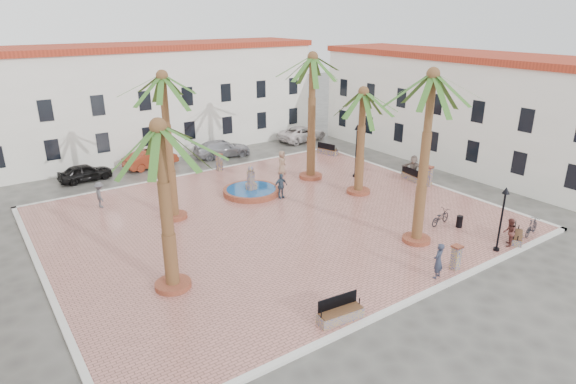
# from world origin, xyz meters

# --- Properties ---
(ground) EXTENTS (120.00, 120.00, 0.00)m
(ground) POSITION_xyz_m (0.00, 0.00, 0.00)
(ground) COLOR #56544F
(ground) RESTS_ON ground
(plaza) EXTENTS (26.00, 22.00, 0.15)m
(plaza) POSITION_xyz_m (0.00, 0.00, 0.07)
(plaza) COLOR #BE7469
(plaza) RESTS_ON ground
(kerb_n) EXTENTS (26.30, 0.30, 0.16)m
(kerb_n) POSITION_xyz_m (0.00, 11.00, 0.08)
(kerb_n) COLOR silver
(kerb_n) RESTS_ON ground
(kerb_s) EXTENTS (26.30, 0.30, 0.16)m
(kerb_s) POSITION_xyz_m (0.00, -11.00, 0.08)
(kerb_s) COLOR silver
(kerb_s) RESTS_ON ground
(kerb_e) EXTENTS (0.30, 22.30, 0.16)m
(kerb_e) POSITION_xyz_m (13.00, 0.00, 0.08)
(kerb_e) COLOR silver
(kerb_e) RESTS_ON ground
(kerb_w) EXTENTS (0.30, 22.30, 0.16)m
(kerb_w) POSITION_xyz_m (-13.00, 0.00, 0.08)
(kerb_w) COLOR silver
(kerb_w) RESTS_ON ground
(building_north) EXTENTS (30.40, 7.40, 9.50)m
(building_north) POSITION_xyz_m (-0.00, 19.99, 4.77)
(building_north) COLOR white
(building_north) RESTS_ON ground
(building_east) EXTENTS (7.40, 26.40, 9.00)m
(building_east) POSITION_xyz_m (19.99, 2.00, 4.52)
(building_east) COLOR white
(building_east) RESTS_ON ground
(fountain) EXTENTS (3.89, 3.89, 2.01)m
(fountain) POSITION_xyz_m (0.93, 4.38, 0.42)
(fountain) COLOR #9D4931
(fountain) RESTS_ON plaza
(palm_nw) EXTENTS (5.05, 5.05, 8.89)m
(palm_nw) POSITION_xyz_m (-5.08, 3.49, 7.80)
(palm_nw) COLOR #9D4931
(palm_nw) RESTS_ON plaza
(palm_sw) EXTENTS (5.37, 5.37, 7.86)m
(palm_sw) POSITION_xyz_m (-8.25, -4.06, 6.76)
(palm_sw) COLOR #9D4931
(palm_sw) RESTS_ON plaza
(palm_s) EXTENTS (4.96, 4.96, 9.36)m
(palm_s) POSITION_xyz_m (4.60, -7.21, 8.26)
(palm_s) COLOR #9D4931
(palm_s) RESTS_ON plaza
(palm_e) EXTENTS (5.24, 5.24, 7.37)m
(palm_e) POSITION_xyz_m (7.20, 0.29, 6.31)
(palm_e) COLOR #9D4931
(palm_e) RESTS_ON plaza
(palm_ne) EXTENTS (5.67, 5.67, 9.33)m
(palm_ne) POSITION_xyz_m (6.46, 4.80, 8.12)
(palm_ne) COLOR #9D4931
(palm_ne) RESTS_ON plaza
(bench_s) EXTENTS (2.03, 0.82, 1.04)m
(bench_s) POSITION_xyz_m (-3.64, -10.38, 0.44)
(bench_s) COLOR #7A665D
(bench_s) RESTS_ON plaza
(bench_se) EXTENTS (1.69, 1.25, 0.87)m
(bench_se) POSITION_xyz_m (9.15, -10.38, 0.40)
(bench_se) COLOR #7A665D
(bench_se) RESTS_ON plaza
(bench_e) EXTENTS (0.83, 1.90, 0.97)m
(bench_e) POSITION_xyz_m (12.38, 0.04, 0.42)
(bench_e) COLOR #7A665D
(bench_e) RESTS_ON plaza
(bench_ne) EXTENTS (1.08, 2.03, 1.03)m
(bench_ne) POSITION_xyz_m (11.70, 9.19, 0.44)
(bench_ne) COLOR #7A665D
(bench_ne) RESTS_ON plaza
(lamppost_s) EXTENTS (0.39, 0.39, 3.57)m
(lamppost_s) POSITION_xyz_m (7.21, -10.40, 2.57)
(lamppost_s) COLOR black
(lamppost_s) RESTS_ON plaza
(lamppost_e) EXTENTS (0.44, 0.44, 4.08)m
(lamppost_e) POSITION_xyz_m (9.43, 3.06, 2.92)
(lamppost_e) COLOR black
(lamppost_e) RESTS_ON plaza
(bollard_se) EXTENTS (0.46, 0.46, 1.28)m
(bollard_se) POSITION_xyz_m (3.71, -10.40, 0.81)
(bollard_se) COLOR #7A665D
(bollard_se) RESTS_ON plaza
(bollard_n) EXTENTS (0.57, 0.57, 1.37)m
(bollard_n) POSITION_xyz_m (1.57, 10.40, 0.86)
(bollard_n) COLOR #7A665D
(bollard_n) RESTS_ON plaza
(bollard_e) EXTENTS (0.63, 0.63, 1.45)m
(bollard_e) POSITION_xyz_m (12.40, -1.51, 0.90)
(bollard_e) COLOR #7A665D
(bollard_e) RESTS_ON plaza
(litter_bin) EXTENTS (0.36, 0.36, 0.70)m
(litter_bin) POSITION_xyz_m (8.09, -7.40, 0.50)
(litter_bin) COLOR black
(litter_bin) RESTS_ON plaza
(cyclist_a) EXTENTS (0.73, 0.57, 1.77)m
(cyclist_a) POSITION_xyz_m (2.36, -10.40, 1.04)
(cyclist_a) COLOR #2A2E41
(cyclist_a) RESTS_ON plaza
(bicycle_a) EXTENTS (1.79, 0.83, 0.91)m
(bicycle_a) POSITION_xyz_m (7.50, -6.48, 0.60)
(bicycle_a) COLOR black
(bicycle_a) RESTS_ON plaza
(cyclist_b) EXTENTS (0.96, 0.90, 1.56)m
(cyclist_b) POSITION_xyz_m (8.22, -10.40, 0.93)
(cyclist_b) COLOR #582925
(cyclist_b) RESTS_ON plaza
(bicycle_b) EXTENTS (1.74, 0.76, 1.01)m
(bicycle_b) POSITION_xyz_m (10.50, -10.40, 0.66)
(bicycle_b) COLOR black
(bicycle_b) RESTS_ON plaza
(pedestrian_fountain_a) EXTENTS (1.09, 1.01, 1.87)m
(pedestrian_fountain_a) POSITION_xyz_m (5.16, 6.82, 1.09)
(pedestrian_fountain_a) COLOR #98765E
(pedestrian_fountain_a) RESTS_ON plaza
(pedestrian_fountain_b) EXTENTS (1.02, 0.45, 1.72)m
(pedestrian_fountain_b) POSITION_xyz_m (2.18, 2.54, 1.01)
(pedestrian_fountain_b) COLOR #3A4E62
(pedestrian_fountain_b) RESTS_ON plaza
(pedestrian_north) EXTENTS (0.71, 1.14, 1.70)m
(pedestrian_north) POSITION_xyz_m (-8.29, 7.81, 1.00)
(pedestrian_north) COLOR #504F54
(pedestrian_north) RESTS_ON plaza
(pedestrian_east) EXTENTS (1.13, 1.87, 1.92)m
(pedestrian_east) POSITION_xyz_m (12.40, -0.03, 1.11)
(pedestrian_east) COLOR #706057
(pedestrian_east) RESTS_ON plaza
(car_black) EXTENTS (3.96, 1.82, 1.32)m
(car_black) POSITION_xyz_m (-7.71, 14.35, 0.66)
(car_black) COLOR black
(car_black) RESTS_ON ground
(car_red) EXTENTS (4.64, 2.36, 1.46)m
(car_red) POSITION_xyz_m (-2.41, 14.86, 0.73)
(car_red) COLOR maroon
(car_red) RESTS_ON ground
(car_silver) EXTENTS (5.31, 2.88, 1.46)m
(car_silver) POSITION_xyz_m (3.87, 14.32, 0.73)
(car_silver) COLOR #9D9DA6
(car_silver) RESTS_ON ground
(car_white) EXTENTS (5.48, 2.98, 1.46)m
(car_white) POSITION_xyz_m (13.11, 14.84, 0.73)
(car_white) COLOR white
(car_white) RESTS_ON ground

